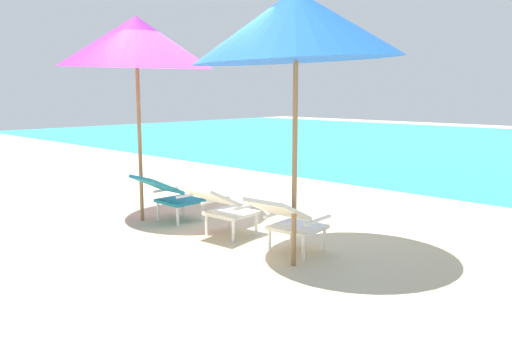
{
  "coord_description": "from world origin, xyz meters",
  "views": [
    {
      "loc": [
        4.45,
        -4.36,
        1.73
      ],
      "look_at": [
        0.0,
        0.29,
        0.75
      ],
      "focal_mm": 36.0,
      "sensor_mm": 36.0,
      "label": 1
    }
  ],
  "objects_px": {
    "lounge_chair_left": "(169,193)",
    "beach_umbrella_right": "(296,26)",
    "beach_umbrella_left": "(136,42)",
    "lounge_chair_center": "(221,205)",
    "lounge_chair_right": "(288,219)"
  },
  "relations": [
    {
      "from": "lounge_chair_left",
      "to": "beach_umbrella_right",
      "type": "distance_m",
      "value": 3.01
    },
    {
      "from": "beach_umbrella_left",
      "to": "lounge_chair_center",
      "type": "bearing_deg",
      "value": 6.71
    },
    {
      "from": "lounge_chair_left",
      "to": "beach_umbrella_right",
      "type": "bearing_deg",
      "value": -4.18
    },
    {
      "from": "beach_umbrella_right",
      "to": "beach_umbrella_left",
      "type": "bearing_deg",
      "value": -179.76
    },
    {
      "from": "beach_umbrella_left",
      "to": "beach_umbrella_right",
      "type": "height_order",
      "value": "beach_umbrella_left"
    },
    {
      "from": "lounge_chair_center",
      "to": "lounge_chair_right",
      "type": "bearing_deg",
      "value": 2.0
    },
    {
      "from": "lounge_chair_left",
      "to": "lounge_chair_right",
      "type": "bearing_deg",
      "value": 0.69
    },
    {
      "from": "lounge_chair_left",
      "to": "beach_umbrella_left",
      "type": "relative_size",
      "value": 0.32
    },
    {
      "from": "lounge_chair_right",
      "to": "beach_umbrella_right",
      "type": "height_order",
      "value": "beach_umbrella_right"
    },
    {
      "from": "lounge_chair_right",
      "to": "lounge_chair_center",
      "type": "bearing_deg",
      "value": -178.0
    },
    {
      "from": "beach_umbrella_left",
      "to": "beach_umbrella_right",
      "type": "bearing_deg",
      "value": 0.24
    },
    {
      "from": "lounge_chair_center",
      "to": "beach_umbrella_right",
      "type": "xyz_separation_m",
      "value": [
        1.24,
        -0.16,
        1.95
      ]
    },
    {
      "from": "lounge_chair_center",
      "to": "lounge_chair_right",
      "type": "height_order",
      "value": "same"
    },
    {
      "from": "lounge_chair_left",
      "to": "beach_umbrella_left",
      "type": "bearing_deg",
      "value": -155.23
    },
    {
      "from": "lounge_chair_right",
      "to": "beach_umbrella_left",
      "type": "xyz_separation_m",
      "value": [
        -2.43,
        -0.2,
        1.98
      ]
    }
  ]
}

